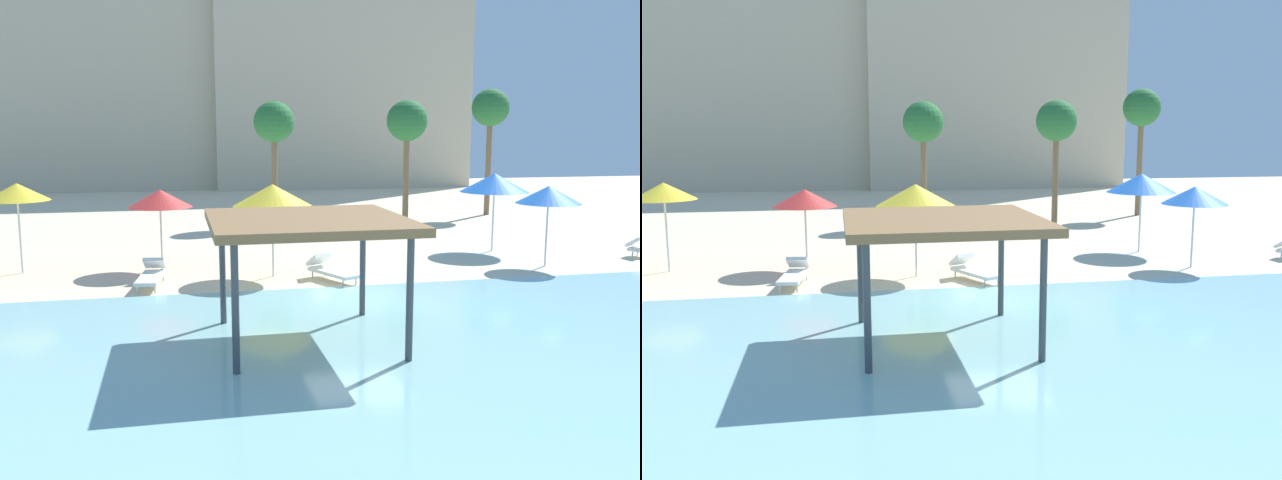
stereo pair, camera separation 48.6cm
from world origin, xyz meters
TOP-DOWN VIEW (x-y plane):
  - ground_plane at (0.00, 0.00)m, footprint 80.00×80.00m
  - lagoon_water at (0.00, -5.25)m, footprint 44.00×13.50m
  - shade_pavilion at (-1.92, -3.07)m, footprint 3.98×3.98m
  - beach_umbrella_blue_0 at (6.74, 6.01)m, footprint 2.47×2.47m
  - beach_umbrella_yellow_1 at (-1.73, 3.37)m, footprint 2.37×2.37m
  - beach_umbrella_yellow_2 at (-9.27, 5.47)m, footprint 1.94×1.94m
  - beach_umbrella_blue_3 at (7.15, 3.06)m, footprint 2.07×2.07m
  - beach_umbrella_red_4 at (-5.04, 5.17)m, footprint 2.02×2.02m
  - lounge_chair_2 at (-5.29, 2.88)m, footprint 0.85×1.96m
  - lounge_chair_3 at (-0.17, 2.47)m, footprint 1.35×1.97m
  - palm_tree_0 at (6.05, 13.63)m, footprint 1.90×1.90m
  - palm_tree_1 at (-0.01, 14.78)m, footprint 1.90×1.90m
  - palm_tree_2 at (11.27, 15.80)m, footprint 1.90×1.90m
  - hotel_block_0 at (-9.31, 37.42)m, footprint 20.54×8.72m
  - hotel_block_1 at (8.00, 36.59)m, footprint 19.25×9.54m

SIDE VIEW (x-z plane):
  - ground_plane at x=0.00m, z-range 0.00..0.00m
  - lagoon_water at x=0.00m, z-range 0.00..0.04m
  - lounge_chair_2 at x=-5.29m, z-range -0.04..0.70m
  - lounge_chair_3 at x=-0.17m, z-range -0.04..0.70m
  - beach_umbrella_red_4 at x=-5.04m, z-range 0.99..3.53m
  - beach_umbrella_blue_3 at x=7.15m, z-range 1.02..3.64m
  - shade_pavilion at x=-1.92m, z-range 1.15..3.78m
  - beach_umbrella_yellow_1 at x=-1.73m, z-range 1.07..3.87m
  - beach_umbrella_blue_0 at x=6.74m, z-range 1.08..3.91m
  - beach_umbrella_yellow_2 at x=-9.27m, z-range 1.12..3.91m
  - palm_tree_1 at x=-0.01m, z-range 1.77..7.46m
  - palm_tree_0 at x=6.05m, z-range 1.80..7.54m
  - palm_tree_2 at x=11.27m, z-range 2.11..8.54m
  - hotel_block_1 at x=8.00m, z-range 0.00..17.86m
  - hotel_block_0 at x=-9.31m, z-range 0.00..18.47m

